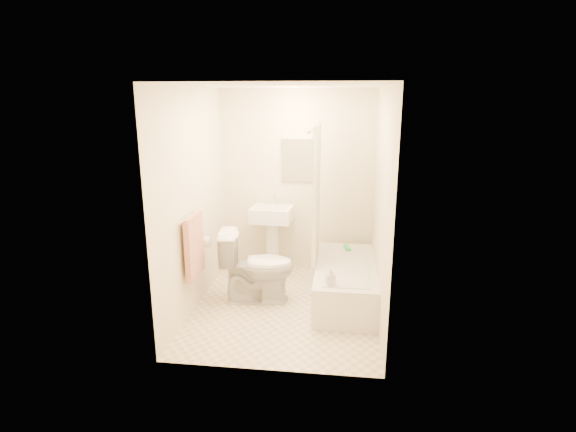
# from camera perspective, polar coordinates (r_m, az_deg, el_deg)

# --- Properties ---
(floor) EXTENTS (2.40, 2.40, 0.00)m
(floor) POSITION_cam_1_polar(r_m,az_deg,el_deg) (5.14, -0.35, -11.56)
(floor) COLOR beige
(floor) RESTS_ON ground
(ceiling) EXTENTS (2.40, 2.40, 0.00)m
(ceiling) POSITION_cam_1_polar(r_m,az_deg,el_deg) (4.61, -0.40, 16.26)
(ceiling) COLOR white
(ceiling) RESTS_ON ground
(wall_back) EXTENTS (2.00, 0.02, 2.40)m
(wall_back) POSITION_cam_1_polar(r_m,az_deg,el_deg) (5.90, 1.15, 4.23)
(wall_back) COLOR beige
(wall_back) RESTS_ON ground
(wall_left) EXTENTS (0.02, 2.40, 2.40)m
(wall_left) POSITION_cam_1_polar(r_m,az_deg,el_deg) (4.96, -11.92, 1.87)
(wall_left) COLOR beige
(wall_left) RESTS_ON ground
(wall_right) EXTENTS (0.02, 2.40, 2.40)m
(wall_right) POSITION_cam_1_polar(r_m,az_deg,el_deg) (4.71, 11.78, 1.19)
(wall_right) COLOR beige
(wall_right) RESTS_ON ground
(mirror) EXTENTS (0.40, 0.03, 0.55)m
(mirror) POSITION_cam_1_polar(r_m,az_deg,el_deg) (5.83, 1.14, 7.09)
(mirror) COLOR white
(mirror) RESTS_ON wall_back
(curtain_rod) EXTENTS (0.03, 1.70, 0.03)m
(curtain_rod) POSITION_cam_1_polar(r_m,az_deg,el_deg) (4.68, 3.48, 11.31)
(curtain_rod) COLOR silver
(curtain_rod) RESTS_ON wall_back
(shower_curtain) EXTENTS (0.04, 0.80, 1.55)m
(shower_curtain) POSITION_cam_1_polar(r_m,az_deg,el_deg) (5.18, 3.64, 2.95)
(shower_curtain) COLOR silver
(shower_curtain) RESTS_ON curtain_rod
(towel_bar) EXTENTS (0.02, 0.60, 0.02)m
(towel_bar) POSITION_cam_1_polar(r_m,az_deg,el_deg) (4.74, -12.36, -0.00)
(towel_bar) COLOR silver
(towel_bar) RESTS_ON wall_left
(towel) EXTENTS (0.06, 0.45, 0.66)m
(towel) POSITION_cam_1_polar(r_m,az_deg,el_deg) (4.82, -11.81, -3.69)
(towel) COLOR #CC7266
(towel) RESTS_ON towel_bar
(toilet_paper) EXTENTS (0.11, 0.12, 0.12)m
(toilet_paper) POSITION_cam_1_polar(r_m,az_deg,el_deg) (5.18, -10.46, -3.25)
(toilet_paper) COLOR white
(toilet_paper) RESTS_ON wall_left
(toilet) EXTENTS (0.90, 0.58, 0.82)m
(toilet) POSITION_cam_1_polar(r_m,az_deg,el_deg) (5.18, -3.98, -6.41)
(toilet) COLOR silver
(toilet) RESTS_ON floor
(sink) EXTENTS (0.54, 0.44, 1.01)m
(sink) POSITION_cam_1_polar(r_m,az_deg,el_deg) (5.86, -2.02, -2.84)
(sink) COLOR white
(sink) RESTS_ON floor
(bathtub) EXTENTS (0.67, 1.54, 0.43)m
(bathtub) POSITION_cam_1_polar(r_m,az_deg,el_deg) (5.29, 7.29, -8.32)
(bathtub) COLOR silver
(bathtub) RESTS_ON floor
(bath_mat) EXTENTS (0.64, 0.53, 0.02)m
(bath_mat) POSITION_cam_1_polar(r_m,az_deg,el_deg) (5.47, -3.45, -9.76)
(bath_mat) COLOR #4B1F19
(bath_mat) RESTS_ON floor
(soap_bottle) EXTENTS (0.11, 0.11, 0.18)m
(soap_bottle) POSITION_cam_1_polar(r_m,az_deg,el_deg) (4.60, 5.43, -7.71)
(soap_bottle) COLOR white
(soap_bottle) RESTS_ON bathtub
(scrub_brush) EXTENTS (0.10, 0.21, 0.04)m
(scrub_brush) POSITION_cam_1_polar(r_m,az_deg,el_deg) (5.70, 7.51, -4.03)
(scrub_brush) COLOR green
(scrub_brush) RESTS_ON bathtub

